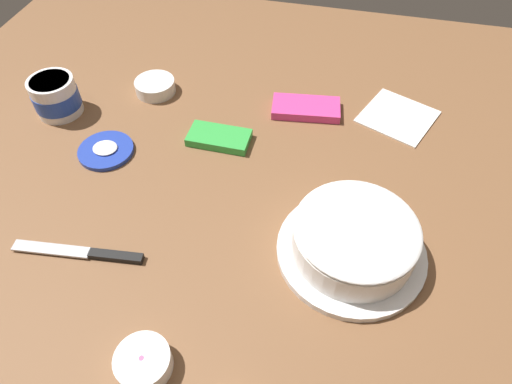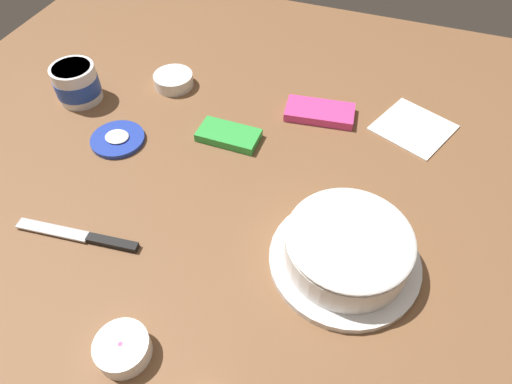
# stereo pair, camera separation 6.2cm
# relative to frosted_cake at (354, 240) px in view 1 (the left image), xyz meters

# --- Properties ---
(ground_plane) EXTENTS (1.54, 1.54, 0.00)m
(ground_plane) POSITION_rel_frosted_cake_xyz_m (0.29, -0.11, -0.04)
(ground_plane) COLOR brown
(frosted_cake) EXTENTS (0.26, 0.26, 0.09)m
(frosted_cake) POSITION_rel_frosted_cake_xyz_m (0.00, 0.00, 0.00)
(frosted_cake) COLOR white
(frosted_cake) RESTS_ON ground_plane
(frosting_tub) EXTENTS (0.10, 0.10, 0.09)m
(frosting_tub) POSITION_rel_frosted_cake_xyz_m (0.69, -0.24, 0.00)
(frosting_tub) COLOR white
(frosting_tub) RESTS_ON ground_plane
(frosting_tub_lid) EXTENTS (0.12, 0.12, 0.02)m
(frosting_tub_lid) POSITION_rel_frosted_cake_xyz_m (0.53, -0.14, -0.04)
(frosting_tub_lid) COLOR #233DAD
(frosting_tub_lid) RESTS_ON ground_plane
(spreading_knife) EXTENTS (0.24, 0.04, 0.01)m
(spreading_knife) POSITION_rel_frosted_cake_xyz_m (0.45, 0.11, -0.04)
(spreading_knife) COLOR silver
(spreading_knife) RESTS_ON ground_plane
(sprinkle_bowl_pink) EXTENTS (0.08, 0.08, 0.03)m
(sprinkle_bowl_pink) POSITION_rel_frosted_cake_xyz_m (0.28, 0.27, -0.02)
(sprinkle_bowl_pink) COLOR white
(sprinkle_bowl_pink) RESTS_ON ground_plane
(sprinkle_bowl_blue) EXTENTS (0.10, 0.10, 0.03)m
(sprinkle_bowl_blue) POSITION_rel_frosted_cake_xyz_m (0.51, -0.36, -0.02)
(sprinkle_bowl_blue) COLOR white
(sprinkle_bowl_blue) RESTS_ON ground_plane
(candy_box_lower) EXTENTS (0.13, 0.07, 0.02)m
(candy_box_lower) POSITION_rel_frosted_cake_xyz_m (0.31, -0.23, -0.03)
(candy_box_lower) COLOR green
(candy_box_lower) RESTS_ON ground_plane
(candy_box_upper) EXTENTS (0.16, 0.10, 0.02)m
(candy_box_upper) POSITION_rel_frosted_cake_xyz_m (0.14, -0.37, -0.03)
(candy_box_upper) COLOR #E53D8E
(candy_box_upper) RESTS_ON ground_plane
(paper_napkin) EXTENTS (0.20, 0.20, 0.01)m
(paper_napkin) POSITION_rel_frosted_cake_xyz_m (-0.07, -0.40, -0.04)
(paper_napkin) COLOR white
(paper_napkin) RESTS_ON ground_plane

